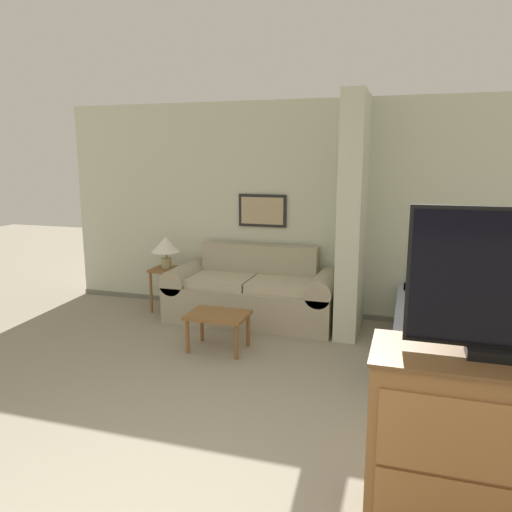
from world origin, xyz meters
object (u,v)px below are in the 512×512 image
Objects in this scene: couch at (253,294)px; backpack at (495,293)px; tv_dresser at (483,451)px; bed at (476,337)px; table_lamp at (166,246)px; coffee_table at (218,319)px; tv at (499,284)px.

backpack reaches higher than couch.
tv_dresser is 0.56× the size of bed.
coffee_table is at bearing -43.47° from table_lamp.
table_lamp is at bearing 169.38° from bed.
couch is 3.71m from tv_dresser.
coffee_table is 1.50× the size of table_lamp.
table_lamp is 4.53m from tv.
coffee_table is at bearing -176.05° from backpack.
backpack reaches higher than coffee_table.
table_lamp is 0.20× the size of bed.
coffee_table is (-0.04, -1.01, 0.00)m from couch.
table_lamp reaches higher than coffee_table.
tv_dresser is at bearing -98.70° from backpack.
tv_dresser reaches higher than bed.
tv reaches higher than tv_dresser.
coffee_table is at bearing 137.91° from tv_dresser.
backpack is (0.33, 2.17, 0.26)m from tv_dresser.
coffee_table is 2.98m from tv_dresser.
table_lamp reaches higher than couch.
tv is 0.41× the size of bed.
tv_dresser is at bearing -54.26° from couch.
tv is at bearing -42.08° from coffee_table.
bed is (3.56, -0.67, -0.58)m from table_lamp.
tv is at bearing -95.76° from bed.
bed is (0.24, 2.38, -0.23)m from tv_dresser.
couch is 1.01m from coffee_table.
tv is (-0.00, 0.00, 0.86)m from tv_dresser.
backpack is (0.09, -0.21, 0.49)m from bed.
tv is at bearing -98.70° from backpack.
coffee_table is 0.29× the size of bed.
backpack is at bearing -65.89° from bed.
tv_dresser is (3.32, -3.05, -0.35)m from table_lamp.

